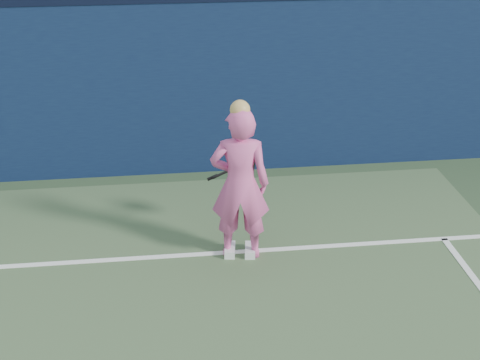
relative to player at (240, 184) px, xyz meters
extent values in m
cube|color=#0C1938|center=(-2.26, 2.53, 0.32)|extent=(24.00, 0.40, 2.50)
imported|color=#E1579D|center=(0.00, 0.00, -0.01)|extent=(0.73, 0.53, 1.84)
sphere|color=tan|center=(0.00, 0.00, 0.89)|extent=(0.22, 0.22, 0.22)
cube|color=white|center=(0.12, -0.02, -0.88)|extent=(0.16, 0.29, 0.10)
cube|color=white|center=(-0.12, 0.02, -0.88)|extent=(0.16, 0.29, 0.10)
torus|color=black|center=(0.11, 0.49, 0.00)|extent=(0.32, 0.21, 0.33)
torus|color=yellow|center=(0.11, 0.49, 0.00)|extent=(0.26, 0.16, 0.27)
cylinder|color=beige|center=(0.11, 0.49, 0.00)|extent=(0.25, 0.15, 0.27)
cylinder|color=black|center=(-0.14, 0.46, -0.07)|extent=(0.30, 0.12, 0.11)
cylinder|color=black|center=(-0.28, 0.44, -0.11)|extent=(0.14, 0.08, 0.07)
cube|color=white|center=(-2.26, 0.03, -0.92)|extent=(11.00, 0.08, 0.01)
camera|label=1|loc=(-0.79, -6.70, 3.35)|focal=50.00mm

